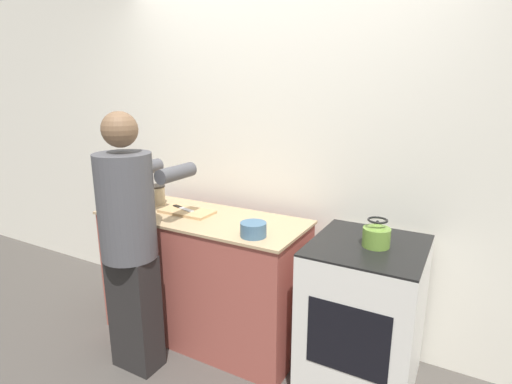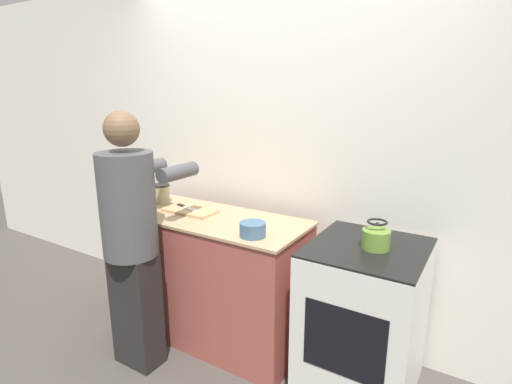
{
  "view_description": "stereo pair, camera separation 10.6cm",
  "coord_description": "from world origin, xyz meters",
  "px_view_note": "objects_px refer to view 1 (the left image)",
  "views": [
    {
      "loc": [
        1.23,
        -1.81,
        1.76
      ],
      "look_at": [
        0.12,
        0.2,
        1.16
      ],
      "focal_mm": 28.0,
      "sensor_mm": 36.0,
      "label": 1
    },
    {
      "loc": [
        1.33,
        -1.76,
        1.76
      ],
      "look_at": [
        0.12,
        0.2,
        1.16
      ],
      "focal_mm": 28.0,
      "sensor_mm": 36.0,
      "label": 2
    }
  ],
  "objects_px": {
    "oven": "(363,315)",
    "knife": "(183,208)",
    "cutting_board": "(187,212)",
    "kettle": "(376,235)",
    "bowl_prep": "(253,229)",
    "canister_jar": "(157,195)",
    "person": "(130,237)"
  },
  "relations": [
    {
      "from": "person",
      "to": "bowl_prep",
      "type": "xyz_separation_m",
      "value": [
        0.68,
        0.32,
        0.07
      ]
    },
    {
      "from": "canister_jar",
      "to": "cutting_board",
      "type": "bearing_deg",
      "value": -10.48
    },
    {
      "from": "knife",
      "to": "bowl_prep",
      "type": "distance_m",
      "value": 0.71
    },
    {
      "from": "kettle",
      "to": "bowl_prep",
      "type": "relative_size",
      "value": 1.02
    },
    {
      "from": "knife",
      "to": "kettle",
      "type": "relative_size",
      "value": 1.36
    },
    {
      "from": "person",
      "to": "cutting_board",
      "type": "distance_m",
      "value": 0.49
    },
    {
      "from": "person",
      "to": "bowl_prep",
      "type": "bearing_deg",
      "value": 25.17
    },
    {
      "from": "cutting_board",
      "to": "bowl_prep",
      "type": "bearing_deg",
      "value": -15.28
    },
    {
      "from": "knife",
      "to": "kettle",
      "type": "distance_m",
      "value": 1.36
    },
    {
      "from": "cutting_board",
      "to": "knife",
      "type": "xyz_separation_m",
      "value": [
        -0.05,
        0.02,
        0.01
      ]
    },
    {
      "from": "knife",
      "to": "bowl_prep",
      "type": "bearing_deg",
      "value": 0.68
    },
    {
      "from": "bowl_prep",
      "to": "cutting_board",
      "type": "bearing_deg",
      "value": 164.72
    },
    {
      "from": "person",
      "to": "kettle",
      "type": "height_order",
      "value": "person"
    },
    {
      "from": "person",
      "to": "kettle",
      "type": "relative_size",
      "value": 10.29
    },
    {
      "from": "cutting_board",
      "to": "bowl_prep",
      "type": "xyz_separation_m",
      "value": [
        0.63,
        -0.17,
        0.03
      ]
    },
    {
      "from": "oven",
      "to": "canister_jar",
      "type": "relative_size",
      "value": 6.22
    },
    {
      "from": "person",
      "to": "canister_jar",
      "type": "xyz_separation_m",
      "value": [
        -0.29,
        0.55,
        0.1
      ]
    },
    {
      "from": "knife",
      "to": "bowl_prep",
      "type": "xyz_separation_m",
      "value": [
        0.69,
        -0.19,
        0.02
      ]
    },
    {
      "from": "oven",
      "to": "kettle",
      "type": "relative_size",
      "value": 5.69
    },
    {
      "from": "oven",
      "to": "canister_jar",
      "type": "height_order",
      "value": "canister_jar"
    },
    {
      "from": "oven",
      "to": "cutting_board",
      "type": "bearing_deg",
      "value": -177.99
    },
    {
      "from": "person",
      "to": "oven",
      "type": "bearing_deg",
      "value": 22.35
    },
    {
      "from": "person",
      "to": "knife",
      "type": "relative_size",
      "value": 7.59
    },
    {
      "from": "cutting_board",
      "to": "kettle",
      "type": "height_order",
      "value": "kettle"
    },
    {
      "from": "kettle",
      "to": "bowl_prep",
      "type": "distance_m",
      "value": 0.7
    },
    {
      "from": "knife",
      "to": "canister_jar",
      "type": "distance_m",
      "value": 0.29
    },
    {
      "from": "oven",
      "to": "bowl_prep",
      "type": "bearing_deg",
      "value": -160.84
    },
    {
      "from": "kettle",
      "to": "person",
      "type": "bearing_deg",
      "value": -158.67
    },
    {
      "from": "oven",
      "to": "person",
      "type": "bearing_deg",
      "value": -157.65
    },
    {
      "from": "oven",
      "to": "kettle",
      "type": "height_order",
      "value": "kettle"
    },
    {
      "from": "canister_jar",
      "to": "oven",
      "type": "bearing_deg",
      "value": -0.63
    },
    {
      "from": "oven",
      "to": "knife",
      "type": "relative_size",
      "value": 4.2
    }
  ]
}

